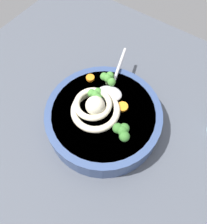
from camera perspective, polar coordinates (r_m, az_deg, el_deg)
table_slab at (r=60.97cm, az=-3.31°, el=-4.28°), size 90.15×90.15×3.71cm
soup_bowl at (r=56.66cm, az=-0.00°, el=-1.50°), size 27.31×27.31×6.19cm
noodle_pile at (r=52.85cm, az=-2.07°, el=1.05°), size 12.40×12.16×4.98cm
soup_spoon at (r=56.58cm, az=1.84°, el=5.59°), size 8.53×17.41×1.60cm
broccoli_floret_beside_noodles at (r=49.46cm, az=4.40°, el=-4.79°), size 4.44×3.82×3.51cm
broccoli_floret_rear at (r=57.12cm, az=1.06°, el=8.26°), size 3.90×3.36×3.08cm
broccoli_floret_front at (r=54.22cm, az=-1.90°, el=4.22°), size 3.99×3.44×3.16cm
carrot_slice_center at (r=54.60cm, az=4.63°, el=1.30°), size 2.52×2.52×0.60cm
carrot_slice_far at (r=59.19cm, az=-3.23°, el=8.23°), size 2.10×2.10×0.71cm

